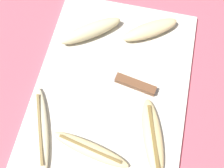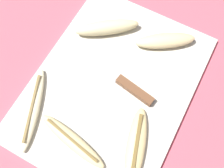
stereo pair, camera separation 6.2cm
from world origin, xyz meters
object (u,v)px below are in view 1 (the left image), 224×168
at_px(knife, 126,81).
at_px(banana_spotted_left, 153,137).
at_px(banana_soft_right, 91,31).
at_px(banana_mellow_near, 90,149).
at_px(banana_pale_long, 41,129).
at_px(banana_ripe_center, 150,30).

relative_size(knife, banana_spotted_left, 1.32).
distance_m(banana_spotted_left, banana_soft_right, 0.30).
bearing_deg(banana_mellow_near, banana_pale_long, 80.77).
xyz_separation_m(banana_spotted_left, banana_mellow_near, (-0.06, 0.13, -0.00)).
relative_size(banana_spotted_left, banana_mellow_near, 0.97).
relative_size(knife, banana_mellow_near, 1.28).
height_order(banana_ripe_center, banana_spotted_left, banana_ripe_center).
height_order(banana_ripe_center, banana_mellow_near, banana_ripe_center).
distance_m(banana_ripe_center, banana_pale_long, 0.36).
xyz_separation_m(banana_pale_long, banana_soft_right, (0.27, -0.05, 0.01)).
bearing_deg(banana_mellow_near, banana_ripe_center, -13.43).
bearing_deg(banana_pale_long, banana_soft_right, -10.27).
relative_size(banana_pale_long, banana_soft_right, 1.27).
xyz_separation_m(banana_ripe_center, banana_mellow_near, (-0.32, 0.08, -0.01)).
relative_size(banana_ripe_center, banana_soft_right, 0.95).
bearing_deg(banana_pale_long, banana_spotted_left, -81.51).
bearing_deg(knife, banana_ripe_center, -2.23).
relative_size(banana_ripe_center, banana_spotted_left, 0.83).
xyz_separation_m(knife, banana_pale_long, (-0.15, 0.16, 0.00)).
distance_m(knife, banana_ripe_center, 0.15).
height_order(banana_mellow_near, banana_pale_long, same).
bearing_deg(banana_ripe_center, knife, 167.86).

